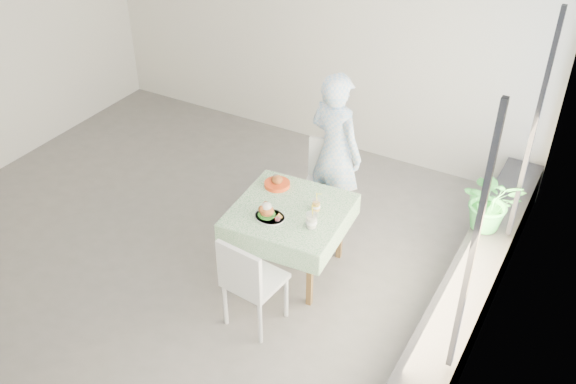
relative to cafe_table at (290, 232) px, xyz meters
The scene contains 14 objects.
floor 1.18m from the cafe_table, behind, with size 6.00×6.00×0.00m, color #5F5C5A.
wall_back 2.88m from the cafe_table, 113.44° to the left, with size 6.00×0.02×2.80m, color silver.
wall_right 2.13m from the cafe_table, ahead, with size 0.02×5.00×2.80m, color silver.
window_pane 2.23m from the cafe_table, ahead, with size 0.01×4.80×2.18m, color #D1E0F9.
window_ledge 1.73m from the cafe_table, ahead, with size 0.40×4.80×0.50m, color black.
cafe_table is the anchor object (origin of this frame).
chair_far 0.85m from the cafe_table, 91.79° to the left, with size 0.57×0.57×0.97m.
chair_near 0.81m from the cafe_table, 84.19° to the right, with size 0.50×0.50×0.97m.
diner 1.03m from the cafe_table, 89.03° to the left, with size 0.65×0.42×1.77m, color #99C9F5.
main_dish 0.41m from the cafe_table, 116.95° to the right, with size 0.30×0.30×0.15m.
juice_cup_orange 0.42m from the cafe_table, 24.04° to the left, with size 0.09×0.09×0.24m.
juice_cup_lemonade 0.49m from the cafe_table, 25.92° to the right, with size 0.11×0.11×0.30m.
second_dish 0.52m from the cafe_table, 137.68° to the left, with size 0.26×0.26×0.12m.
potted_plant 1.94m from the cafe_table, 30.43° to the left, with size 0.55×0.48×0.62m, color #297C35.
Camera 1 is at (3.48, -4.28, 4.31)m, focal length 40.00 mm.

